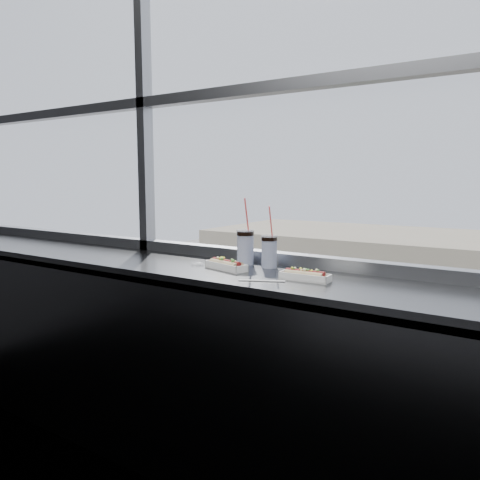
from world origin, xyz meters
The scene contains 18 objects.
wall_back_lower centered at (0.00, 1.50, 0.55)m, with size 6.00×6.00×0.00m, color black.
window_glass centered at (0.00, 1.52, 2.30)m, with size 6.00×6.00×0.00m, color silver.
window_mullions centered at (0.00, 1.50, 2.30)m, with size 6.00×0.08×2.40m, color gray, non-canonical shape.
counter centered at (0.00, 1.23, 1.07)m, with size 6.00×0.55×0.06m, color #5E6062.
counter_fascia centered at (0.00, 0.97, 0.55)m, with size 6.00×0.04×1.04m, color #5E6062.
hotdog_tray_left centered at (-0.20, 1.22, 1.12)m, with size 0.25×0.14×0.06m.
hotdog_tray_right centered at (0.23, 1.20, 1.12)m, with size 0.23×0.08×0.05m.
soda_cup_left centered at (-0.19, 1.38, 1.20)m, with size 0.09×0.09×0.35m.
soda_cup_right centered at (-0.05, 1.38, 1.19)m, with size 0.08×0.08×0.31m.
loose_straw centered at (0.09, 1.07, 1.10)m, with size 0.01×0.01×0.20m, color white.
wrapper centered at (-0.39, 1.23, 1.11)m, with size 0.09×0.06×0.02m, color silver.
car_near_a centered at (-14.01, 17.50, -9.89)m, with size 6.30×2.62×2.10m, color silver.
car_near_b centered at (-7.95, 17.50, -9.95)m, with size 5.93×2.47×1.98m, color black.
car_far_a centered at (-10.00, 25.50, -9.92)m, with size 6.11×2.55×2.04m, color black.
car_near_c centered at (-1.38, 17.50, -9.80)m, with size 6.86×2.86×2.29m, color maroon.
pedestrian_a centered at (-6.37, 30.37, -9.83)m, with size 1.00×0.75×2.25m, color #66605B.
pedestrian_b centered at (-2.91, 30.37, -9.99)m, with size 0.86×0.65×1.94m, color #66605B.
tree_left centered at (-9.00, 29.50, -7.67)m, with size 3.15×3.15×4.92m.
Camera 1 is at (1.09, -0.63, 1.54)m, focal length 35.00 mm.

